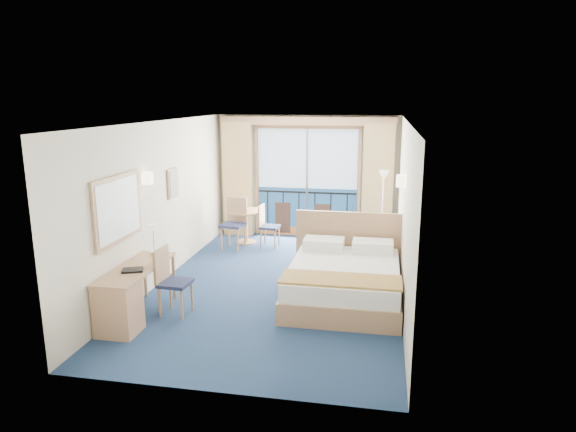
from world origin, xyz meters
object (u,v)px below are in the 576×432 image
object	(u,v)px
desk_chair	(169,277)
table_chair_a	(266,223)
floor_lamp	(383,190)
round_table	(246,218)
armchair	(380,241)
desk	(122,301)
bed	(344,279)
table_chair_b	(235,220)
nightstand	(387,260)

from	to	relation	value
desk_chair	table_chair_a	xyz separation A→B (m)	(0.59, 3.63, -0.05)
floor_lamp	round_table	distance (m)	2.96
armchair	table_chair_a	world-z (taller)	table_chair_a
desk	table_chair_a	world-z (taller)	table_chair_a
bed	desk_chair	world-z (taller)	bed
desk_chair	table_chair_b	bearing A→B (deg)	3.51
floor_lamp	desk	xyz separation A→B (m)	(-3.39, -4.50, -0.83)
bed	table_chair_a	bearing A→B (deg)	125.08
armchair	desk	bearing A→B (deg)	13.09
round_table	floor_lamp	bearing A→B (deg)	1.43
bed	table_chair_b	distance (m)	3.46
armchair	desk_chair	bearing A→B (deg)	11.75
nightstand	bed	bearing A→B (deg)	-116.49
floor_lamp	table_chair_b	bearing A→B (deg)	-171.19
bed	floor_lamp	size ratio (longest dim) A/B	1.35
desk_chair	table_chair_b	xyz separation A→B (m)	(-0.03, 3.42, 0.04)
nightstand	table_chair_a	distance (m)	2.83
nightstand	desk_chair	distance (m)	3.86
bed	desk	distance (m)	3.28
nightstand	table_chair_a	bearing A→B (deg)	152.00
armchair	bed	bearing A→B (deg)	41.40
armchair	table_chair_b	distance (m)	2.99
bed	nightstand	distance (m)	1.46
nightstand	round_table	size ratio (longest dim) A/B	0.66
table_chair_a	table_chair_b	distance (m)	0.66
nightstand	table_chair_b	xyz separation A→B (m)	(-3.11, 1.11, 0.33)
armchair	table_chair_a	bearing A→B (deg)	-46.34
nightstand	table_chair_a	world-z (taller)	table_chair_a
floor_lamp	bed	bearing A→B (deg)	-100.63
desk_chair	table_chair_b	world-z (taller)	table_chair_b
armchair	round_table	xyz separation A→B (m)	(-2.85, 0.64, 0.17)
table_chair_b	bed	bearing A→B (deg)	-36.65
armchair	table_chair_a	distance (m)	2.40
desk	desk_chair	bearing A→B (deg)	56.30
round_table	nightstand	bearing A→B (deg)	-26.77
floor_lamp	desk_chair	xyz separation A→B (m)	(-2.98, -3.88, -0.68)
round_table	desk	bearing A→B (deg)	-96.62
bed	desk	size ratio (longest dim) A/B	1.40
bed	floor_lamp	bearing A→B (deg)	79.37
desk_chair	nightstand	bearing A→B (deg)	-50.16
desk	round_table	xyz separation A→B (m)	(0.51, 4.43, 0.13)
table_chair_a	desk_chair	bearing A→B (deg)	174.71
desk	round_table	distance (m)	4.46
desk_chair	floor_lamp	bearing A→B (deg)	-34.41
floor_lamp	table_chair_b	size ratio (longest dim) A/B	1.55
armchair	round_table	bearing A→B (deg)	-47.98
nightstand	armchair	distance (m)	0.89
floor_lamp	desk_chair	size ratio (longest dim) A/B	1.66
nightstand	floor_lamp	distance (m)	1.86
bed	armchair	distance (m)	2.23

